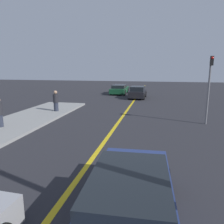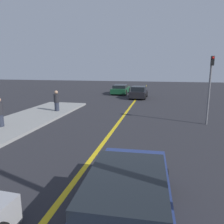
{
  "view_description": "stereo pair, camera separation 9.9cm",
  "coord_description": "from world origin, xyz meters",
  "views": [
    {
      "loc": [
        2.4,
        4.8,
        3.54
      ],
      "look_at": [
        0.11,
        15.79,
        1.22
      ],
      "focal_mm": 35.0,
      "sensor_mm": 36.0,
      "label": 1
    },
    {
      "loc": [
        2.5,
        4.82,
        3.54
      ],
      "look_at": [
        0.11,
        15.79,
        1.22
      ],
      "focal_mm": 35.0,
      "sensor_mm": 36.0,
      "label": 2
    }
  ],
  "objects": [
    {
      "name": "traffic_light",
      "position": [
        5.48,
        19.02,
        2.56
      ],
      "size": [
        0.18,
        0.4,
        4.18
      ],
      "color": "slate",
      "rests_on": "ground_plane"
    },
    {
      "name": "car_oncoming_far",
      "position": [
        -2.59,
        33.74,
        0.61
      ],
      "size": [
        2.03,
        4.78,
        1.22
      ],
      "rotation": [
        0.0,
        0.0,
        0.0
      ],
      "color": "#144728",
      "rests_on": "ground_plane"
    },
    {
      "name": "car_far_distant",
      "position": [
        1.9,
        9.18,
        0.65
      ],
      "size": [
        2.16,
        4.78,
        1.3
      ],
      "rotation": [
        0.0,
        0.0,
        0.04
      ],
      "color": "navy",
      "rests_on": "ground_plane"
    },
    {
      "name": "pedestrian_by_sign",
      "position": [
        -5.32,
        20.37,
        0.94
      ],
      "size": [
        0.42,
        0.42,
        1.61
      ],
      "color": "#282D3D",
      "rests_on": "sidewalk_left"
    },
    {
      "name": "road_center_line",
      "position": [
        0.0,
        18.0,
        0.0
      ],
      "size": [
        0.2,
        60.0,
        0.01
      ],
      "color": "gold",
      "rests_on": "ground_plane"
    },
    {
      "name": "car_parked_left_lot",
      "position": [
        0.17,
        30.0,
        0.66
      ],
      "size": [
        1.92,
        3.89,
        1.37
      ],
      "rotation": [
        0.0,
        0.0,
        -0.02
      ],
      "color": "black",
      "rests_on": "ground_plane"
    }
  ]
}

